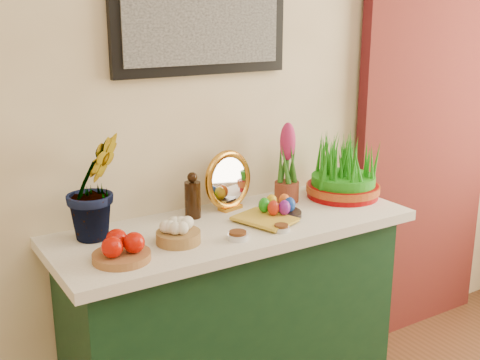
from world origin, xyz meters
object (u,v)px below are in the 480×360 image
book (251,225)px  wheatgrass_sabzeh (344,171)px  hyacinth_green (94,170)px  sideboard (233,330)px  mirror (228,181)px

book → wheatgrass_sabzeh: wheatgrass_sabzeh is taller
hyacinth_green → wheatgrass_sabzeh: 1.08m
book → wheatgrass_sabzeh: size_ratio=0.68×
sideboard → hyacinth_green: (-0.49, 0.12, 0.72)m
mirror → book: size_ratio=1.15×
mirror → wheatgrass_sabzeh: 0.52m
mirror → book: bearing=-100.8°
sideboard → book: size_ratio=6.02×
book → sideboard: bearing=85.6°
book → wheatgrass_sabzeh: (0.55, 0.12, 0.10)m
mirror → book: 0.27m
hyacinth_green → book: bearing=-33.5°
sideboard → book: 0.49m
sideboard → mirror: bearing=65.3°
hyacinth_green → sideboard: bearing=-24.7°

